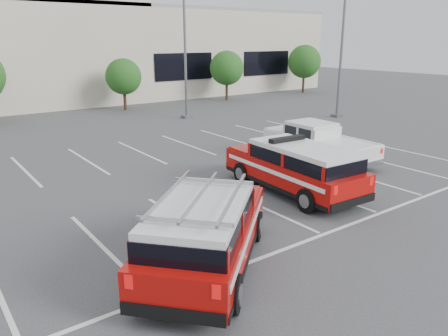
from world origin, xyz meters
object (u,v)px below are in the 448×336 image
object	(u,v)px
white_pickup	(317,146)
light_pole_mid	(185,42)
convention_building	(24,47)
tree_far_right	(305,63)
light_pole_right	(342,42)
tree_mid_right	(124,78)
tree_right	(227,69)
fire_chief_suv	(295,171)
ladder_suv	(205,237)

from	to	relation	value
white_pickup	light_pole_mid	bearing A→B (deg)	87.01
convention_building	tree_far_right	xyz separation A→B (m)	(24.91, -9.82, -1.68)
tree_far_right	light_pole_mid	xyz separation A→B (m)	(-18.09, -6.05, 2.14)
light_pole_mid	light_pole_right	bearing A→B (deg)	-33.69
light_pole_mid	white_pickup	distance (m)	14.00
tree_mid_right	tree_right	distance (m)	10.00
light_pole_mid	light_pole_right	xyz separation A→B (m)	(9.00, -6.00, 0.00)
light_pole_mid	fire_chief_suv	bearing A→B (deg)	-107.85
tree_mid_right	fire_chief_suv	size ratio (longest dim) A/B	0.69
convention_building	tree_mid_right	world-z (taller)	convention_building
convention_building	white_pickup	distance (m)	29.92
convention_building	white_pickup	world-z (taller)	convention_building
tree_right	ladder_suv	size ratio (longest dim) A/B	0.82
light_pole_right	fire_chief_suv	distance (m)	17.66
convention_building	ladder_suv	world-z (taller)	convention_building
light_pole_right	white_pickup	distance (m)	13.17
convention_building	fire_chief_suv	world-z (taller)	convention_building
light_pole_right	fire_chief_suv	bearing A→B (deg)	-145.30
convention_building	tree_mid_right	size ratio (longest dim) A/B	15.04
tree_far_right	light_pole_right	world-z (taller)	light_pole_right
tree_mid_right	tree_far_right	bearing A→B (deg)	0.00
tree_mid_right	fire_chief_suv	world-z (taller)	tree_mid_right
tree_far_right	light_pole_right	distance (m)	15.24
tree_mid_right	fire_chief_suv	xyz separation A→B (m)	(-3.16, -21.78, -1.69)
tree_right	fire_chief_suv	world-z (taller)	tree_right
ladder_suv	fire_chief_suv	bearing A→B (deg)	73.22
tree_mid_right	light_pole_mid	distance (m)	6.88
light_pole_mid	ladder_suv	distance (m)	21.82
convention_building	light_pole_mid	world-z (taller)	convention_building
tree_right	tree_far_right	distance (m)	10.00
tree_far_right	fire_chief_suv	bearing A→B (deg)	-136.75
tree_right	light_pole_right	xyz separation A→B (m)	(0.91, -12.05, 2.41)
light_pole_right	tree_far_right	bearing A→B (deg)	52.96
tree_mid_right	ladder_suv	size ratio (longest dim) A/B	0.74
tree_mid_right	light_pole_mid	bearing A→B (deg)	-72.48
tree_right	fire_chief_suv	bearing A→B (deg)	-121.13
light_pole_right	ladder_suv	distance (m)	23.79
tree_far_right	ladder_suv	bearing A→B (deg)	-139.69
tree_mid_right	white_pickup	size ratio (longest dim) A/B	0.70
convention_building	tree_right	distance (m)	17.96
tree_mid_right	ladder_suv	world-z (taller)	tree_mid_right
light_pole_right	convention_building	bearing A→B (deg)	125.89
white_pickup	convention_building	bearing A→B (deg)	102.79
convention_building	tree_right	world-z (taller)	convention_building
convention_building	tree_right	size ratio (longest dim) A/B	13.58
fire_chief_suv	tree_far_right	bearing A→B (deg)	46.21
white_pickup	tree_mid_right	bearing A→B (deg)	94.12
tree_far_right	light_pole_right	size ratio (longest dim) A/B	0.47
ladder_suv	tree_right	bearing A→B (deg)	100.18
convention_building	tree_right	bearing A→B (deg)	-33.37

